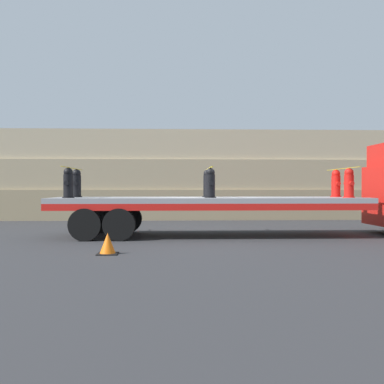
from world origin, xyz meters
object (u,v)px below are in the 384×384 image
object	(u,v)px
fire_hydrant_red_near_2	(349,183)
fire_hydrant_red_far_2	(336,184)
flatbed_trailer	(188,205)
fire_hydrant_black_far_1	(208,184)
fire_hydrant_black_near_0	(68,183)
fire_hydrant_black_near_1	(210,183)
traffic_cone	(108,244)
fire_hydrant_black_far_0	(77,184)

from	to	relation	value
fire_hydrant_red_near_2	fire_hydrant_red_far_2	xyz separation A→B (m)	(0.00, 1.08, 0.00)
flatbed_trailer	fire_hydrant_black_far_1	xyz separation A→B (m)	(0.66, 0.54, 0.67)
fire_hydrant_black_near_0	fire_hydrant_black_near_1	size ratio (longest dim) A/B	1.00
traffic_cone	fire_hydrant_red_near_2	bearing A→B (deg)	24.02
traffic_cone	fire_hydrant_black_far_1	bearing A→B (deg)	57.73
fire_hydrant_red_far_2	traffic_cone	world-z (taller)	fire_hydrant_red_far_2
flatbed_trailer	fire_hydrant_black_far_0	size ratio (longest dim) A/B	10.73
fire_hydrant_black_near_0	traffic_cone	world-z (taller)	fire_hydrant_black_near_0
fire_hydrant_black_near_0	fire_hydrant_black_near_1	bearing A→B (deg)	0.00
fire_hydrant_black_near_0	fire_hydrant_red_far_2	xyz separation A→B (m)	(8.60, 1.08, 0.00)
fire_hydrant_red_near_2	flatbed_trailer	bearing A→B (deg)	173.81
fire_hydrant_red_near_2	traffic_cone	size ratio (longest dim) A/B	1.85
fire_hydrant_red_far_2	traffic_cone	bearing A→B (deg)	-148.99
fire_hydrant_red_near_2	traffic_cone	xyz separation A→B (m)	(-6.93, -3.09, -1.44)
fire_hydrant_black_far_1	traffic_cone	distance (m)	5.13
flatbed_trailer	fire_hydrant_black_near_0	distance (m)	3.74
fire_hydrant_red_far_2	traffic_cone	size ratio (longest dim) A/B	1.85
fire_hydrant_black_near_0	fire_hydrant_black_far_1	world-z (taller)	same
fire_hydrant_black_near_1	fire_hydrant_red_near_2	size ratio (longest dim) A/B	1.00
flatbed_trailer	fire_hydrant_red_near_2	xyz separation A→B (m)	(4.96, -0.54, 0.67)
fire_hydrant_black_near_0	fire_hydrant_black_far_0	distance (m)	1.08
fire_hydrant_black_near_0	fire_hydrant_black_near_1	distance (m)	4.30
flatbed_trailer	fire_hydrant_black_near_0	size ratio (longest dim) A/B	10.73
fire_hydrant_black_far_1	traffic_cone	xyz separation A→B (m)	(-2.63, -4.17, -1.44)
fire_hydrant_black_near_0	flatbed_trailer	bearing A→B (deg)	8.42
fire_hydrant_black_far_0	fire_hydrant_red_near_2	xyz separation A→B (m)	(8.60, -1.08, 0.00)
flatbed_trailer	traffic_cone	bearing A→B (deg)	-118.48
fire_hydrant_black_far_0	fire_hydrant_black_near_1	xyz separation A→B (m)	(4.30, -1.08, 0.00)
fire_hydrant_black_near_0	fire_hydrant_black_far_1	xyz separation A→B (m)	(4.30, 1.08, 0.00)
flatbed_trailer	fire_hydrant_red_far_2	world-z (taller)	fire_hydrant_red_far_2
flatbed_trailer	fire_hydrant_black_far_1	distance (m)	1.09
flatbed_trailer	fire_hydrant_black_far_1	size ratio (longest dim) A/B	10.73
traffic_cone	fire_hydrant_red_far_2	bearing A→B (deg)	31.01
fire_hydrant_black_near_0	fire_hydrant_red_far_2	size ratio (longest dim) A/B	1.00
fire_hydrant_black_far_1	fire_hydrant_red_near_2	distance (m)	4.43
fire_hydrant_black_near_0	fire_hydrant_red_near_2	xyz separation A→B (m)	(8.60, 0.00, 0.00)
fire_hydrant_black_far_0	fire_hydrant_black_near_1	size ratio (longest dim) A/B	1.00
fire_hydrant_black_far_1	fire_hydrant_black_far_0	bearing A→B (deg)	180.00
fire_hydrant_black_far_0	fire_hydrant_red_far_2	size ratio (longest dim) A/B	1.00
flatbed_trailer	fire_hydrant_red_far_2	size ratio (longest dim) A/B	10.73
fire_hydrant_black_near_0	fire_hydrant_red_far_2	bearing A→B (deg)	7.14
fire_hydrant_black_far_1	fire_hydrant_red_far_2	distance (m)	4.30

